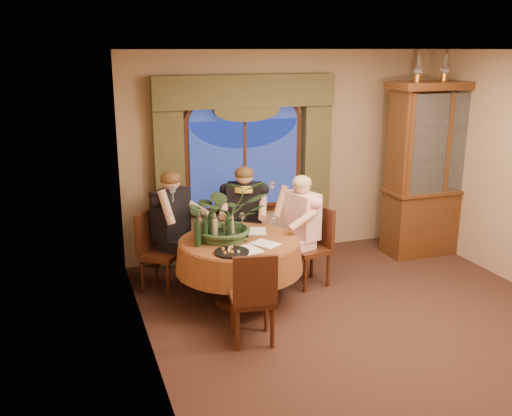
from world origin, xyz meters
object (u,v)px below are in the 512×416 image
object	(u,v)px
oil_lamp_right	(471,68)
chair_back	(161,252)
person_pink	(302,230)
wine_bottle_2	(205,229)
china_cabinet	(436,169)
chair_back_right	(238,236)
wine_bottle_1	(215,227)
person_back	(171,229)
oil_lamp_left	(418,68)
olive_bowl	(242,239)
centerpiece_plant	(226,186)
wine_bottle_0	(211,223)
wine_bottle_4	(229,228)
oil_lamp_center	(445,68)
chair_front_left	(252,296)
wine_bottle_3	(200,227)
chair_right	(309,248)
dining_table	(239,271)
wine_bottle_5	(197,232)
person_scarf	(244,220)

from	to	relation	value
oil_lamp_right	chair_back	bearing A→B (deg)	-178.43
person_pink	wine_bottle_2	world-z (taller)	person_pink
china_cabinet	chair_back	bearing A→B (deg)	-178.26
chair_back_right	wine_bottle_1	xyz separation A→B (m)	(-0.53, -0.86, 0.44)
china_cabinet	person_back	distance (m)	3.75
oil_lamp_left	china_cabinet	bearing A→B (deg)	0.00
oil_lamp_left	person_pink	bearing A→B (deg)	-166.12
oil_lamp_left	olive_bowl	distance (m)	3.29
oil_lamp_right	centerpiece_plant	distance (m)	3.87
olive_bowl	wine_bottle_0	bearing A→B (deg)	140.23
wine_bottle_2	wine_bottle_4	bearing A→B (deg)	-7.56
wine_bottle_4	oil_lamp_center	bearing A→B (deg)	13.41
chair_back_right	person_back	distance (m)	0.93
centerpiece_plant	wine_bottle_1	world-z (taller)	centerpiece_plant
person_back	chair_back	bearing A→B (deg)	3.10
oil_lamp_center	chair_back	distance (m)	4.40
oil_lamp_right	wine_bottle_2	xyz separation A→B (m)	(-3.90, -0.74, -1.65)
chair_front_left	wine_bottle_3	bearing A→B (deg)	115.16
centerpiece_plant	olive_bowl	size ratio (longest dim) A/B	6.70
china_cabinet	wine_bottle_0	bearing A→B (deg)	-171.08
oil_lamp_right	chair_back_right	size ratio (longest dim) A/B	0.35
chair_back	chair_front_left	size ratio (longest dim) A/B	1.00
wine_bottle_4	chair_right	bearing A→B (deg)	12.06
person_pink	wine_bottle_2	distance (m)	1.34
oil_lamp_right	chair_right	world-z (taller)	oil_lamp_right
dining_table	oil_lamp_left	xyz separation A→B (m)	(2.68, 0.73, 2.19)
wine_bottle_0	wine_bottle_5	xyz separation A→B (m)	(-0.22, -0.27, 0.00)
person_pink	chair_front_left	bearing A→B (deg)	120.99
wine_bottle_2	centerpiece_plant	bearing A→B (deg)	23.76
chair_back_right	person_scarf	distance (m)	0.24
person_scarf	chair_right	bearing A→B (deg)	153.27
oil_lamp_left	oil_lamp_right	xyz separation A→B (m)	(0.83, 0.00, 0.00)
oil_lamp_right	chair_back_right	distance (m)	3.86
oil_lamp_left	person_scarf	world-z (taller)	oil_lamp_left
chair_back_right	wine_bottle_5	size ratio (longest dim) A/B	2.91
person_pink	wine_bottle_0	bearing A→B (deg)	76.42
olive_bowl	wine_bottle_3	size ratio (longest dim) A/B	0.46
wine_bottle_4	wine_bottle_5	bearing A→B (deg)	-175.76
china_cabinet	wine_bottle_4	distance (m)	3.33
oil_lamp_left	chair_front_left	bearing A→B (deg)	-149.94
china_cabinet	olive_bowl	bearing A→B (deg)	-165.88
dining_table	person_back	xyz separation A→B (m)	(-0.62, 0.76, 0.34)
china_cabinet	chair_back	xyz separation A→B (m)	(-3.87, -0.12, -0.72)
centerpiece_plant	wine_bottle_5	distance (m)	0.60
dining_table	oil_lamp_right	distance (m)	4.20
wine_bottle_4	person_pink	bearing A→B (deg)	17.77
wine_bottle_4	chair_back	bearing A→B (deg)	134.83
dining_table	wine_bottle_1	distance (m)	0.60
chair_right	person_pink	distance (m)	0.23
person_pink	wine_bottle_1	world-z (taller)	person_pink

